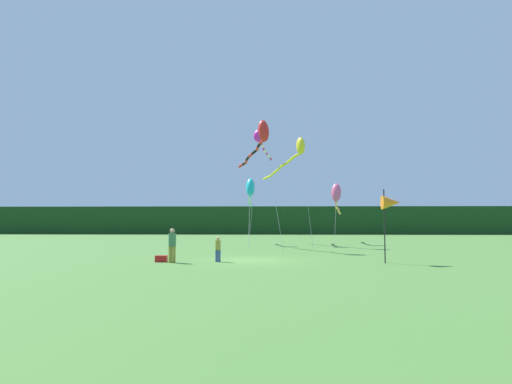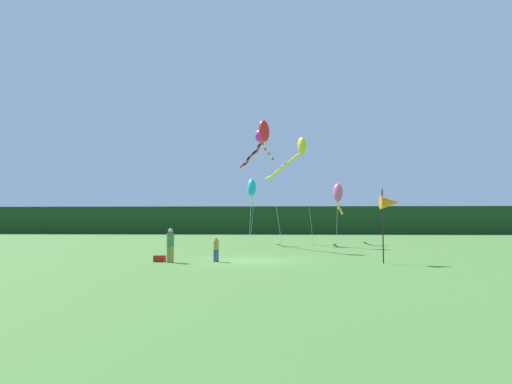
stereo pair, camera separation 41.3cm
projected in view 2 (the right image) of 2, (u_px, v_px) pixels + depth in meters
ground_plane at (250, 260)px, 22.89m from camera, size 120.00×120.00×0.00m
distant_treeline at (268, 220)px, 67.88m from camera, size 108.00×3.24×4.29m
person_adult at (170, 243)px, 21.73m from camera, size 0.37×0.37×1.70m
person_child at (216, 248)px, 22.08m from camera, size 0.28×0.28×1.28m
cooler_box at (160, 259)px, 22.04m from camera, size 0.59×0.33×0.33m
banner_flag_pole at (389, 203)px, 21.37m from camera, size 0.90×0.70×3.65m
kite_red at (262, 136)px, 31.67m from camera, size 3.56×7.82×9.45m
kite_rainbow at (338, 196)px, 39.22m from camera, size 1.86×7.77×5.53m
kite_magenta at (262, 139)px, 39.84m from camera, size 1.96×8.03×10.50m
kite_cyan at (252, 189)px, 37.47m from camera, size 0.75×7.45×5.89m
kite_yellow at (297, 152)px, 36.56m from camera, size 4.07×7.77×9.07m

